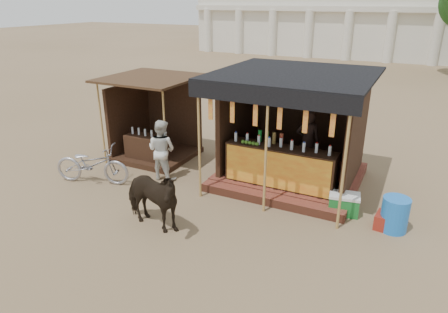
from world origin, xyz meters
TOP-DOWN VIEW (x-y plane):
  - ground at (0.00, 0.00)m, footprint 120.00×120.00m
  - main_stall at (1.02, 3.36)m, footprint 3.60×3.61m
  - secondary_stall at (-3.17, 3.24)m, footprint 2.40×2.40m
  - cow at (-0.78, -0.11)m, footprint 1.65×0.92m
  - motorbike at (-3.41, 1.00)m, footprint 2.03×1.20m
  - bystander at (-1.97, 2.00)m, footprint 0.77×0.60m
  - blue_barrel at (3.61, 2.00)m, footprint 0.69×0.69m
  - red_crate at (3.46, 2.00)m, footprint 0.41×0.48m
  - cooler at (2.58, 2.24)m, footprint 0.70×0.54m
  - background_building at (-2.00, 29.94)m, footprint 26.00×7.45m

SIDE VIEW (x-z plane):
  - ground at x=0.00m, z-range 0.00..0.00m
  - red_crate at x=3.46m, z-range 0.00..0.32m
  - cooler at x=2.58m, z-range 0.00..0.46m
  - blue_barrel at x=3.61m, z-range 0.00..0.71m
  - motorbike at x=-3.41m, z-range 0.00..1.01m
  - cow at x=-0.78m, z-range 0.00..1.33m
  - bystander at x=-1.97m, z-range 0.00..1.58m
  - secondary_stall at x=-3.17m, z-range -0.34..2.04m
  - main_stall at x=1.02m, z-range -0.37..2.41m
  - background_building at x=-2.00m, z-range -0.11..8.07m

